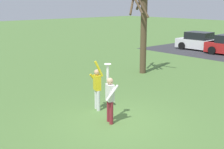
% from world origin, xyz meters
% --- Properties ---
extents(ground_plane, '(120.00, 120.00, 0.00)m').
position_xyz_m(ground_plane, '(0.00, 0.00, 0.00)').
color(ground_plane, '#567F3D').
extents(person_catcher, '(0.58, 0.48, 2.08)m').
position_xyz_m(person_catcher, '(-0.08, -0.22, 0.98)').
color(person_catcher, maroon).
rests_on(person_catcher, ground_plane).
extents(person_defender, '(0.63, 0.57, 2.04)m').
position_xyz_m(person_defender, '(-1.44, 0.29, 0.98)').
color(person_defender, silver).
rests_on(person_defender, ground_plane).
extents(frisbee_disc, '(0.25, 0.25, 0.02)m').
position_xyz_m(frisbee_disc, '(-0.30, -0.14, 2.09)').
color(frisbee_disc, white).
rests_on(frisbee_disc, person_catcher).
extents(parked_car_white, '(4.18, 2.18, 1.59)m').
position_xyz_m(parked_car_white, '(-7.49, 16.87, 0.73)').
color(parked_car_white, white).
rests_on(parked_car_white, ground_plane).
extents(bare_tree_tall, '(2.27, 1.56, 5.92)m').
position_xyz_m(bare_tree_tall, '(-4.66, 6.32, 3.20)').
color(bare_tree_tall, brown).
rests_on(bare_tree_tall, ground_plane).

